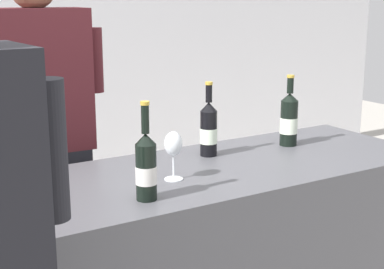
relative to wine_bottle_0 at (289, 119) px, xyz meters
The scene contains 5 objects.
wine_bottle_0 is the anchor object (origin of this frame).
wine_bottle_3 0.95m from the wine_bottle_0, 160.74° to the right, with size 0.07×0.07×0.34m.
wine_bottle_6 0.42m from the wine_bottle_0, behind, with size 0.08×0.08×0.32m.
wine_glass 0.73m from the wine_bottle_0, 166.40° to the right, with size 0.07×0.07×0.19m.
person_server 1.14m from the wine_bottle_0, 154.24° to the left, with size 0.59×0.27×1.73m.
Camera 1 is at (-0.94, -1.85, 1.58)m, focal length 53.30 mm.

